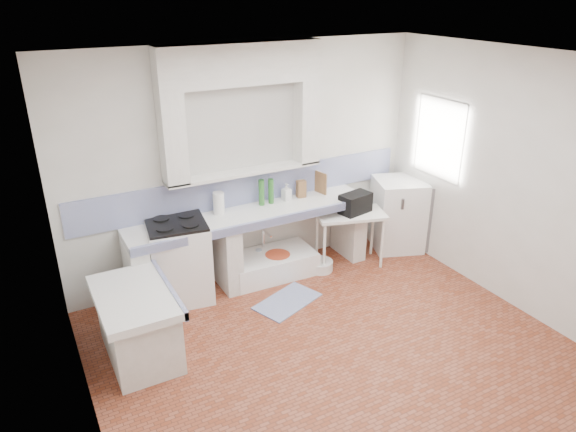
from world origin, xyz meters
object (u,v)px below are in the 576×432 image
sink (271,265)px  fridge (398,214)px  stove (179,262)px  side_table (349,238)px

sink → fridge: (1.88, -0.12, 0.36)m
stove → fridge: (3.03, -0.15, 0.02)m
sink → stove: bearing=-179.9°
sink → side_table: side_table is taller
sink → side_table: bearing=-10.3°
stove → sink: bearing=6.6°
side_table → fridge: size_ratio=0.88×
stove → side_table: stove is taller
stove → fridge: fridge is taller
sink → fridge: bearing=-2.0°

